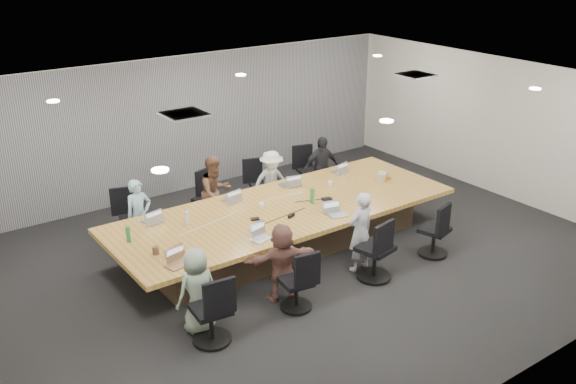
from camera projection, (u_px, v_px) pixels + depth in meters
floor at (302, 257)px, 10.72m from camera, size 10.00×8.00×0.00m
ceiling at (303, 93)px, 9.67m from camera, size 10.00×8.00×0.00m
wall_back at (186, 123)px, 13.21m from camera, size 10.00×0.00×2.80m
wall_front at (517, 282)px, 7.18m from camera, size 10.00×0.00×2.80m
wall_right at (501, 128)px, 12.90m from camera, size 0.00×8.00×2.80m
curtain at (188, 124)px, 13.15m from camera, size 9.80×0.04×2.80m
conference_table at (285, 225)px, 10.95m from camera, size 6.00×2.20×0.74m
chair_0 at (132, 222)px, 11.13m from camera, size 0.63×0.63×0.74m
chair_1 at (207, 203)px, 11.93m from camera, size 0.62×0.62×0.73m
chair_2 at (262, 189)px, 12.59m from camera, size 0.62×0.62×0.73m
chair_3 at (310, 175)px, 13.23m from camera, size 0.66×0.66×0.81m
chair_4 at (211, 315)px, 8.37m from camera, size 0.61×0.61×0.82m
chair_5 at (296, 286)px, 9.14m from camera, size 0.55×0.55×0.72m
chair_6 at (375, 253)px, 9.93m from camera, size 0.69×0.69×0.86m
chair_7 at (434, 234)px, 10.67m from camera, size 0.64×0.64×0.77m
person_0 at (139, 215)px, 10.77m from camera, size 0.48×0.34×1.26m
laptop_0 at (152, 220)px, 10.31m from camera, size 0.35×0.27×0.02m
person_1 at (216, 193)px, 11.55m from camera, size 0.75×0.63×1.38m
laptop_1 at (231, 199)px, 11.11m from camera, size 0.34×0.26×0.02m
person_2 at (271, 182)px, 12.23m from camera, size 0.86×0.56×1.24m
laptop_2 at (288, 185)px, 11.77m from camera, size 0.34×0.26×0.02m
person_3 at (321, 168)px, 12.87m from camera, size 0.81×0.44×1.31m
laptop_3 at (339, 171)px, 12.42m from camera, size 0.33×0.26×0.02m
person_4 at (197, 290)px, 8.56m from camera, size 0.63×0.44×1.22m
laptop_4 at (178, 265)px, 8.92m from camera, size 0.37×0.30×0.02m
person_5 at (282, 262)px, 9.31m from camera, size 1.16×0.63×1.20m
laptop_5 at (261, 239)px, 9.67m from camera, size 0.33×0.27×0.02m
person_6 at (360, 232)px, 10.11m from camera, size 0.50×0.34×1.33m
laptop_6 at (338, 215)px, 10.49m from camera, size 0.34×0.27×0.02m
bottle_green_left at (128, 234)px, 9.57m from camera, size 0.07×0.07×0.24m
bottle_green_right at (312, 196)px, 10.94m from camera, size 0.08×0.08×0.26m
bottle_clear at (187, 218)px, 10.15m from camera, size 0.08×0.08×0.22m
cup_white_far at (262, 206)px, 10.74m from camera, size 0.08×0.08×0.10m
cup_white_near at (330, 184)px, 11.72m from camera, size 0.09×0.09×0.09m
mug_brown at (156, 250)px, 9.22m from camera, size 0.12×0.12×0.12m
mic_left at (255, 219)px, 10.34m from camera, size 0.16×0.13×0.03m
mic_right at (327, 199)px, 11.11m from camera, size 0.19×0.16×0.03m
stapler at (291, 216)px, 10.43m from camera, size 0.15×0.09×0.06m
canvas_bag at (382, 176)px, 12.01m from camera, size 0.29×0.27×0.13m
snack_packet at (385, 178)px, 12.05m from camera, size 0.21×0.16×0.04m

